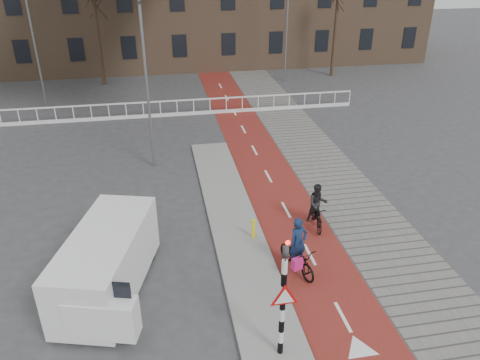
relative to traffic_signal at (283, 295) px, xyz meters
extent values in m
plane|color=#38383A|center=(0.60, 2.02, -1.99)|extent=(120.00, 120.00, 0.00)
cube|color=maroon|center=(2.10, 12.02, -1.98)|extent=(2.50, 60.00, 0.01)
cube|color=slate|center=(4.90, 12.02, -1.98)|extent=(3.00, 60.00, 0.01)
cube|color=gray|center=(-0.10, 6.02, -1.93)|extent=(1.80, 16.00, 0.12)
cylinder|color=black|center=(0.00, 0.02, -0.43)|extent=(0.14, 0.14, 2.88)
imported|color=black|center=(0.00, 0.02, 1.41)|extent=(0.13, 0.16, 0.80)
cylinder|color=#FF0C05|center=(0.00, -0.12, 1.59)|extent=(0.11, 0.02, 0.11)
cylinder|color=yellow|center=(0.39, 5.22, -1.51)|extent=(0.12, 0.12, 0.73)
imported|color=black|center=(1.41, 3.28, -1.50)|extent=(1.18, 1.95, 0.97)
imported|color=#122447|center=(1.41, 3.28, -0.90)|extent=(0.71, 0.57, 1.68)
cube|color=#CC1C71|center=(1.24, 2.75, -1.31)|extent=(0.36, 0.29, 0.38)
imported|color=black|center=(2.85, 5.64, -1.50)|extent=(0.61, 1.63, 0.96)
imported|color=black|center=(2.85, 5.64, -0.99)|extent=(0.78, 0.64, 1.50)
cube|color=white|center=(-4.40, 3.41, -0.92)|extent=(3.05, 4.96, 1.85)
cube|color=#1D8925|center=(-5.34, 3.41, -1.02)|extent=(0.83, 2.85, 0.55)
cube|color=#1D8925|center=(-3.47, 3.41, -1.02)|extent=(0.83, 2.85, 0.55)
cube|color=black|center=(-4.40, 1.44, -0.52)|extent=(1.62, 0.51, 0.90)
cylinder|color=black|center=(-5.59, 2.11, -1.67)|extent=(0.40, 0.69, 0.65)
cylinder|color=black|center=(-4.08, 1.68, -1.67)|extent=(0.40, 0.69, 0.65)
cylinder|color=black|center=(-4.73, 5.14, -1.67)|extent=(0.40, 0.69, 0.65)
cylinder|color=black|center=(-3.21, 4.70, -1.67)|extent=(0.40, 0.69, 0.65)
cube|color=silver|center=(-4.40, 19.02, -1.04)|extent=(28.00, 0.08, 0.08)
cube|color=silver|center=(-4.40, 19.02, -1.89)|extent=(28.00, 0.10, 0.20)
cylinder|color=black|center=(-6.27, 26.99, 1.41)|extent=(0.27, 0.27, 6.81)
cylinder|color=black|center=(11.14, 26.41, 1.57)|extent=(0.24, 0.24, 7.12)
cylinder|color=slate|center=(-2.93, 12.03, 1.77)|extent=(0.12, 0.12, 7.52)
cylinder|color=slate|center=(-9.52, 22.26, 1.90)|extent=(0.12, 0.12, 7.79)
cylinder|color=slate|center=(7.10, 25.55, 2.39)|extent=(0.12, 0.12, 8.76)
camera|label=1|loc=(-2.56, -8.25, 7.46)|focal=35.00mm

